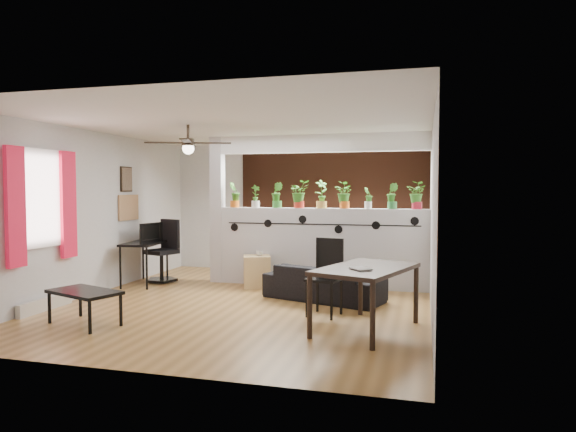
# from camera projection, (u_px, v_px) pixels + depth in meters

# --- Properties ---
(room_shell) EXTENTS (6.30, 7.10, 2.90)m
(room_shell) POSITION_uv_depth(u_px,v_px,m) (248.00, 215.00, 7.51)
(room_shell) COLOR brown
(room_shell) RESTS_ON ground
(partition_wall) EXTENTS (3.60, 0.18, 1.35)m
(partition_wall) POSITION_uv_depth(u_px,v_px,m) (321.00, 248.00, 8.78)
(partition_wall) COLOR #BCBCC1
(partition_wall) RESTS_ON ground
(ceiling_header) EXTENTS (3.60, 0.18, 0.30)m
(ceiling_header) POSITION_uv_depth(u_px,v_px,m) (322.00, 143.00, 8.69)
(ceiling_header) COLOR white
(ceiling_header) RESTS_ON room_shell
(pier_column) EXTENTS (0.22, 0.20, 2.60)m
(pier_column) POSITION_uv_depth(u_px,v_px,m) (218.00, 210.00, 9.24)
(pier_column) COLOR #BCBCC1
(pier_column) RESTS_ON ground
(brick_panel) EXTENTS (3.90, 0.05, 2.60)m
(brick_panel) POSITION_uv_depth(u_px,v_px,m) (336.00, 208.00, 10.17)
(brick_panel) COLOR brown
(brick_panel) RESTS_ON ground
(vine_decal) EXTENTS (3.31, 0.01, 0.30)m
(vine_decal) POSITION_uv_depth(u_px,v_px,m) (320.00, 224.00, 8.67)
(vine_decal) COLOR black
(vine_decal) RESTS_ON partition_wall
(window_assembly) EXTENTS (0.09, 1.30, 1.55)m
(window_assembly) POSITION_uv_depth(u_px,v_px,m) (42.00, 201.00, 7.00)
(window_assembly) COLOR white
(window_assembly) RESTS_ON room_shell
(baseboard_heater) EXTENTS (0.08, 1.00, 0.18)m
(baseboard_heater) POSITION_uv_depth(u_px,v_px,m) (45.00, 304.00, 7.07)
(baseboard_heater) COLOR silver
(baseboard_heater) RESTS_ON ground
(corkboard) EXTENTS (0.03, 0.60, 0.45)m
(corkboard) POSITION_uv_depth(u_px,v_px,m) (129.00, 207.00, 9.09)
(corkboard) COLOR #A2754E
(corkboard) RESTS_ON room_shell
(framed_art) EXTENTS (0.03, 0.34, 0.44)m
(framed_art) POSITION_uv_depth(u_px,v_px,m) (126.00, 179.00, 9.01)
(framed_art) COLOR #8C7259
(framed_art) RESTS_ON room_shell
(ceiling_fan) EXTENTS (1.19, 1.19, 0.43)m
(ceiling_fan) POSITION_uv_depth(u_px,v_px,m) (188.00, 145.00, 7.37)
(ceiling_fan) COLOR black
(ceiling_fan) RESTS_ON room_shell
(potted_plant_0) EXTENTS (0.30, 0.30, 0.45)m
(potted_plant_0) POSITION_uv_depth(u_px,v_px,m) (235.00, 194.00, 9.14)
(potted_plant_0) COLOR orange
(potted_plant_0) RESTS_ON partition_wall
(potted_plant_1) EXTENTS (0.21, 0.17, 0.40)m
(potted_plant_1) POSITION_uv_depth(u_px,v_px,m) (256.00, 195.00, 9.04)
(potted_plant_1) COLOR silver
(potted_plant_1) RESTS_ON partition_wall
(potted_plant_2) EXTENTS (0.24, 0.20, 0.45)m
(potted_plant_2) POSITION_uv_depth(u_px,v_px,m) (277.00, 194.00, 8.94)
(potted_plant_2) COLOR #338E34
(potted_plant_2) RESTS_ON partition_wall
(potted_plant_3) EXTENTS (0.32, 0.31, 0.48)m
(potted_plant_3) POSITION_uv_depth(u_px,v_px,m) (299.00, 193.00, 8.84)
(potted_plant_3) COLOR red
(potted_plant_3) RESTS_ON partition_wall
(potted_plant_4) EXTENTS (0.33, 0.32, 0.49)m
(potted_plant_4) POSITION_uv_depth(u_px,v_px,m) (322.00, 193.00, 8.74)
(potted_plant_4) COLOR #E6B451
(potted_plant_4) RESTS_ON partition_wall
(potted_plant_5) EXTENTS (0.30, 0.28, 0.45)m
(potted_plant_5) POSITION_uv_depth(u_px,v_px,m) (345.00, 194.00, 8.63)
(potted_plant_5) COLOR #D15D18
(potted_plant_5) RESTS_ON partition_wall
(potted_plant_6) EXTENTS (0.22, 0.21, 0.36)m
(potted_plant_6) POSITION_uv_depth(u_px,v_px,m) (368.00, 197.00, 8.54)
(potted_plant_6) COLOR white
(potted_plant_6) RESTS_ON partition_wall
(potted_plant_7) EXTENTS (0.24, 0.20, 0.43)m
(potted_plant_7) POSITION_uv_depth(u_px,v_px,m) (392.00, 195.00, 8.43)
(potted_plant_7) COLOR #2E7F3C
(potted_plant_7) RESTS_ON partition_wall
(potted_plant_8) EXTENTS (0.29, 0.26, 0.45)m
(potted_plant_8) POSITION_uv_depth(u_px,v_px,m) (417.00, 194.00, 8.33)
(potted_plant_8) COLOR #AF1C2E
(potted_plant_8) RESTS_ON partition_wall
(sofa) EXTENTS (1.83, 1.16, 0.50)m
(sofa) POSITION_uv_depth(u_px,v_px,m) (324.00, 283.00, 7.75)
(sofa) COLOR black
(sofa) RESTS_ON ground
(cube_shelf) EXTENTS (0.56, 0.53, 0.54)m
(cube_shelf) POSITION_uv_depth(u_px,v_px,m) (257.00, 271.00, 8.75)
(cube_shelf) COLOR tan
(cube_shelf) RESTS_ON ground
(cup) EXTENTS (0.15, 0.15, 0.09)m
(cup) POSITION_uv_depth(u_px,v_px,m) (260.00, 253.00, 8.72)
(cup) COLOR gray
(cup) RESTS_ON cube_shelf
(computer_desk) EXTENTS (0.68, 1.10, 0.75)m
(computer_desk) POSITION_uv_depth(u_px,v_px,m) (145.00, 246.00, 9.01)
(computer_desk) COLOR black
(computer_desk) RESTS_ON ground
(monitor) EXTENTS (0.32, 0.12, 0.18)m
(monitor) POSITION_uv_depth(u_px,v_px,m) (149.00, 236.00, 9.15)
(monitor) COLOR black
(monitor) RESTS_ON computer_desk
(office_chair) EXTENTS (0.60, 0.60, 1.10)m
(office_chair) POSITION_uv_depth(u_px,v_px,m) (164.00, 255.00, 9.26)
(office_chair) COLOR black
(office_chair) RESTS_ON ground
(dining_table) EXTENTS (1.24, 1.58, 0.76)m
(dining_table) POSITION_uv_depth(u_px,v_px,m) (366.00, 274.00, 6.05)
(dining_table) COLOR black
(dining_table) RESTS_ON ground
(book) EXTENTS (0.29, 0.30, 0.02)m
(book) POSITION_uv_depth(u_px,v_px,m) (354.00, 269.00, 5.78)
(book) COLOR gray
(book) RESTS_ON dining_table
(folding_chair) EXTENTS (0.49, 0.49, 1.02)m
(folding_chair) POSITION_uv_depth(u_px,v_px,m) (327.00, 270.00, 6.84)
(folding_chair) COLOR black
(folding_chair) RESTS_ON ground
(coffee_table) EXTENTS (1.03, 0.79, 0.43)m
(coffee_table) POSITION_uv_depth(u_px,v_px,m) (84.00, 294.00, 6.32)
(coffee_table) COLOR black
(coffee_table) RESTS_ON ground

